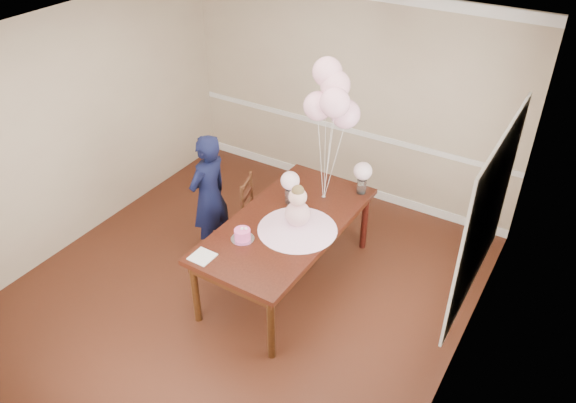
{
  "coord_description": "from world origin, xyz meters",
  "views": [
    {
      "loc": [
        2.78,
        -3.56,
        4.22
      ],
      "look_at": [
        0.34,
        0.46,
        1.05
      ],
      "focal_mm": 35.0,
      "sensor_mm": 36.0,
      "label": 1
    }
  ],
  "objects_px": {
    "dining_table_top": "(287,224)",
    "woman": "(209,196)",
    "dining_chair_seat": "(263,219)",
    "birthday_cake": "(242,234)"
  },
  "relations": [
    {
      "from": "dining_chair_seat",
      "to": "birthday_cake",
      "type": "bearing_deg",
      "value": -84.99
    },
    {
      "from": "dining_table_top",
      "to": "woman",
      "type": "xyz_separation_m",
      "value": [
        -1.03,
        0.02,
        -0.02
      ]
    },
    {
      "from": "birthday_cake",
      "to": "woman",
      "type": "xyz_separation_m",
      "value": [
        -0.81,
        0.49,
        -0.11
      ]
    },
    {
      "from": "dining_table_top",
      "to": "dining_chair_seat",
      "type": "bearing_deg",
      "value": 147.26
    },
    {
      "from": "woman",
      "to": "birthday_cake",
      "type": "bearing_deg",
      "value": 63.08
    },
    {
      "from": "birthday_cake",
      "to": "woman",
      "type": "bearing_deg",
      "value": 148.58
    },
    {
      "from": "birthday_cake",
      "to": "woman",
      "type": "height_order",
      "value": "woman"
    },
    {
      "from": "dining_chair_seat",
      "to": "woman",
      "type": "height_order",
      "value": "woman"
    },
    {
      "from": "woman",
      "to": "dining_chair_seat",
      "type": "bearing_deg",
      "value": 131.21
    },
    {
      "from": "dining_table_top",
      "to": "woman",
      "type": "distance_m",
      "value": 1.03
    }
  ]
}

